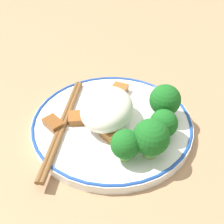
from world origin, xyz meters
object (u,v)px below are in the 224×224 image
object	(u,v)px
plate	(112,124)
broccoli_mid_left	(165,100)
broccoli_back_center	(151,138)
chopsticks	(63,125)
broccoli_back_right	(164,124)
broccoli_back_left	(125,145)

from	to	relation	value
plate	broccoli_mid_left	xyz separation A→B (m)	(0.03, -0.08, 0.04)
broccoli_back_center	chopsticks	distance (m)	0.14
broccoli_back_right	broccoli_mid_left	distance (m)	0.05
plate	broccoli_back_center	xyz separation A→B (m)	(-0.05, -0.07, 0.04)
broccoli_back_left	broccoli_back_right	bearing A→B (deg)	-37.17
broccoli_mid_left	chopsticks	world-z (taller)	broccoli_mid_left
plate	broccoli_mid_left	size ratio (longest dim) A/B	4.33
broccoli_back_left	broccoli_back_right	distance (m)	0.07
plate	broccoli_mid_left	bearing A→B (deg)	-66.38
plate	broccoli_back_left	xyz separation A→B (m)	(-0.07, -0.04, 0.03)
broccoli_back_left	chopsticks	xyz separation A→B (m)	(0.04, 0.11, -0.02)
broccoli_back_right	broccoli_mid_left	xyz separation A→B (m)	(0.05, 0.01, 0.01)
chopsticks	broccoli_mid_left	bearing A→B (deg)	-66.33
broccoli_back_center	chopsticks	bearing A→B (deg)	81.09
broccoli_mid_left	broccoli_back_right	bearing A→B (deg)	-173.63
chopsticks	broccoli_back_center	bearing A→B (deg)	-98.91
broccoli_back_left	broccoli_mid_left	distance (m)	0.11
plate	chopsticks	bearing A→B (deg)	113.71
broccoli_back_left	chopsticks	size ratio (longest dim) A/B	0.21
broccoli_back_center	broccoli_mid_left	bearing A→B (deg)	-4.43
broccoli_mid_left	plate	bearing A→B (deg)	113.62
broccoli_back_center	broccoli_back_right	world-z (taller)	broccoli_back_center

